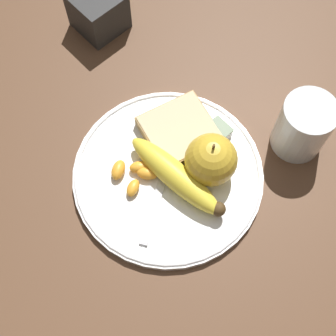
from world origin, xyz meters
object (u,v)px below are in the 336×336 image
bread_slice (180,131)px  condiment_caddy (98,11)px  juice_glass (303,127)px  fork (165,172)px  apple (211,160)px  plate (168,175)px  banana (178,175)px  jam_packet (215,134)px

bread_slice → condiment_caddy: (-0.05, -0.25, 0.01)m
juice_glass → fork: size_ratio=0.54×
bread_slice → apple: bearing=82.6°
plate → bread_slice: size_ratio=2.29×
fork → condiment_caddy: size_ratio=2.25×
banana → condiment_caddy: 0.32m
apple → bread_slice: (-0.01, -0.07, -0.03)m
juice_glass → jam_packet: 0.13m
apple → fork: bearing=-40.6°
banana → fork: size_ratio=1.00×
banana → bread_slice: (-0.05, -0.05, -0.01)m
bread_slice → plate: bearing=31.9°
bread_slice → condiment_caddy: condiment_caddy is taller
apple → fork: size_ratio=0.49×
banana → jam_packet: banana is taller
apple → condiment_caddy: 0.33m
juice_glass → apple: (0.14, -0.05, 0.01)m
condiment_caddy → juice_glass: bearing=101.2°
plate → jam_packet: 0.09m
plate → apple: 0.07m
plate → jam_packet: bearing=176.9°
juice_glass → bread_slice: bearing=-44.6°
juice_glass → apple: size_ratio=1.11×
juice_glass → fork: (0.19, -0.09, -0.03)m
plate → banana: (-0.00, 0.02, 0.02)m
apple → banana: size_ratio=0.49×
juice_glass → apple: 0.15m
condiment_caddy → plate: bearing=69.2°
fork → jam_packet: (-0.09, 0.01, 0.01)m
juice_glass → banana: size_ratio=0.54×
apple → condiment_caddy: size_ratio=1.09×
plate → juice_glass: 0.21m
bread_slice → jam_packet: 0.05m
jam_packet → fork: bearing=-5.6°
plate → condiment_caddy: bearing=-110.8°
juice_glass → fork: bearing=-27.0°
apple → fork: (0.05, -0.04, -0.04)m
juice_glass → banana: bearing=-22.0°
condiment_caddy → apple: bearing=79.2°
juice_glass → plate: bearing=-26.2°
plate → apple: (-0.05, 0.04, 0.04)m
bread_slice → condiment_caddy: 0.26m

